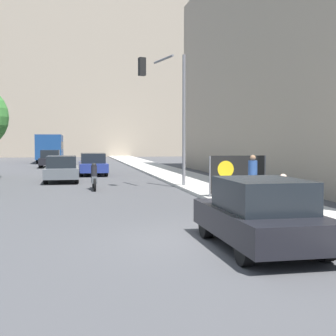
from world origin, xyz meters
The scene contains 14 objects.
ground_plane centered at (0.00, 0.00, 0.00)m, with size 160.00×160.00×0.00m, color #444447.
sidewalk_curb centered at (3.45, 15.00, 0.07)m, with size 3.26×90.00×0.14m, color beige.
building_backdrop_far centered at (-2.00, 65.15, 12.83)m, with size 52.00×12.00×25.66m.
building_backdrop_right centered at (11.56, 14.82, 7.11)m, with size 10.00×32.00×14.21m.
seated_protester centered at (2.86, 2.49, 0.79)m, with size 0.95×0.77×1.22m.
jogger_on_sidewalk centered at (3.35, 6.16, 0.99)m, with size 0.34×0.34×1.67m.
protest_banner centered at (3.16, 7.29, 1.00)m, with size 2.36×0.06×1.61m.
traffic_light_pole centered at (1.39, 12.02, 4.37)m, with size 2.41×2.17×6.40m.
parked_car_curbside centered at (0.72, -0.90, 0.75)m, with size 1.86×4.15×1.52m.
car_on_road_nearest centered at (-3.88, 17.05, 0.74)m, with size 1.87×4.35×1.49m.
car_on_road_midblock centered at (-1.91, 22.18, 0.75)m, with size 1.85×4.70×1.51m.
car_on_road_distant centered at (-5.23, 32.38, 0.76)m, with size 1.83×4.12×1.55m.
city_bus_on_road centered at (-5.72, 43.21, 1.74)m, with size 2.59×10.42×3.01m.
motorcycle_on_road centered at (-2.25, 12.26, 0.55)m, with size 0.28×2.18×1.29m.
Camera 1 is at (-3.20, -10.27, 2.32)m, focal length 50.00 mm.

